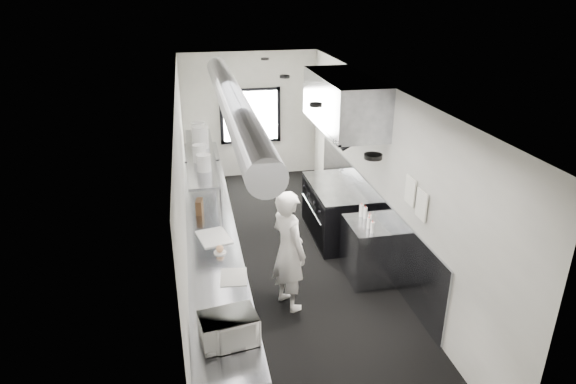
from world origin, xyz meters
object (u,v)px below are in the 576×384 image
squeeze_bottle_d (365,213)px  microwave (229,329)px  small_plate (220,253)px  plate_stack_a (204,163)px  knife_block (199,206)px  squeeze_bottle_b (369,223)px  range (335,211)px  pass_shelf (201,156)px  cutting_board (214,237)px  line_cook (289,250)px  squeeze_bottle_c (369,220)px  plate_stack_b (200,153)px  plate_stack_c (201,137)px  plate_stack_d (199,132)px  far_work_table (203,171)px  bottle_station (369,250)px  deli_tub_a (211,328)px  prep_counter (213,259)px  squeeze_bottle_a (372,228)px  exhaust_hood (343,102)px  squeeze_bottle_e (361,210)px  deli_tub_b (212,319)px

squeeze_bottle_d → microwave: bearing=-133.4°
small_plate → plate_stack_a: (-0.10, 1.32, 0.79)m
knife_block → squeeze_bottle_b: knife_block is taller
range → plate_stack_a: bearing=-167.2°
pass_shelf → cutting_board: pass_shelf is taller
line_cook → squeeze_bottle_c: size_ratio=10.77×
small_plate → plate_stack_b: bearing=94.7°
plate_stack_c → plate_stack_d: plate_stack_c is taller
cutting_board → squeeze_bottle_d: (2.25, 0.17, 0.08)m
far_work_table → plate_stack_a: plate_stack_a is taller
microwave → plate_stack_a: bearing=81.9°
bottle_station → range: bearing=94.6°
deli_tub_a → plate_stack_a: plate_stack_a is taller
bottle_station → squeeze_bottle_b: squeeze_bottle_b is taller
prep_counter → deli_tub_a: size_ratio=40.53×
plate_stack_a → squeeze_bottle_c: plate_stack_a is taller
pass_shelf → squeeze_bottle_d: pass_shelf is taller
deli_tub_a → squeeze_bottle_a: (2.35, 1.73, 0.03)m
microwave → plate_stack_c: plate_stack_c is taller
exhaust_hood → cutting_board: (-2.23, -1.38, -1.48)m
line_cook → squeeze_bottle_e: line_cook is taller
exhaust_hood → squeeze_bottle_e: bearing=-90.4°
deli_tub_a → pass_shelf: bearing=88.5°
line_cook → cutting_board: bearing=40.0°
plate_stack_a → plate_stack_c: size_ratio=0.68×
line_cook → squeeze_bottle_e: (1.26, 0.72, 0.14)m
microwave → bottle_station: bearing=34.7°
line_cook → plate_stack_c: size_ratio=4.65×
small_plate → squeeze_bottle_e: (2.17, 0.69, 0.09)m
squeeze_bottle_b → microwave: bearing=-136.7°
bottle_station → prep_counter: bearing=175.0°
plate_stack_b → far_work_table: bearing=88.4°
deli_tub_a → plate_stack_c: plate_stack_c is taller
exhaust_hood → squeeze_bottle_e: size_ratio=11.27×
plate_stack_a → plate_stack_d: bearing=90.9°
plate_stack_a → squeeze_bottle_c: 2.57m
plate_stack_a → plate_stack_d: size_ratio=0.70×
far_work_table → line_cook: (0.98, -4.36, 0.41)m
deli_tub_a → squeeze_bottle_d: (2.41, 2.19, 0.04)m
far_work_table → plate_stack_b: bearing=-91.6°
exhaust_hood → range: 1.92m
line_cook → deli_tub_b: (-1.10, -1.40, 0.09)m
prep_counter → squeeze_bottle_a: (2.21, -0.48, 0.53)m
far_work_table → cutting_board: (0.02, -3.88, 0.46)m
prep_counter → range: size_ratio=3.75×
range → plate_stack_b: (-2.26, -0.08, 1.24)m
far_work_table → plate_stack_b: (-0.07, -2.58, 1.26)m
range → plate_stack_b: 2.58m
pass_shelf → bottle_station: size_ratio=3.33×
plate_stack_d → exhaust_hood: bearing=-22.2°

